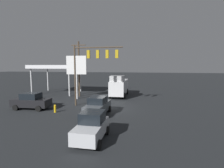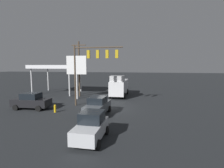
# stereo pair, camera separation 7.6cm
# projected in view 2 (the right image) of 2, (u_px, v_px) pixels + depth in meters

# --- Properties ---
(ground_plane) EXTENTS (200.00, 200.00, 0.00)m
(ground_plane) POSITION_uv_depth(u_px,v_px,m) (109.00, 109.00, 20.98)
(ground_plane) COLOR black
(traffic_signal_assembly) EXTENTS (6.20, 0.43, 7.68)m
(traffic_signal_assembly) POSITION_uv_depth(u_px,v_px,m) (93.00, 61.00, 21.68)
(traffic_signal_assembly) COLOR #473828
(traffic_signal_assembly) RESTS_ON ground
(utility_pole) EXTENTS (2.40, 0.26, 9.03)m
(utility_pole) POSITION_uv_depth(u_px,v_px,m) (79.00, 68.00, 28.75)
(utility_pole) COLOR #473828
(utility_pole) RESTS_ON ground
(gas_station_canopy) EXTENTS (8.21, 6.61, 5.22)m
(gas_station_canopy) POSITION_uv_depth(u_px,v_px,m) (57.00, 67.00, 32.19)
(gas_station_canopy) COLOR silver
(gas_station_canopy) RESTS_ON ground
(price_sign) EXTENTS (3.14, 0.27, 6.61)m
(price_sign) POSITION_uv_depth(u_px,v_px,m) (77.00, 67.00, 26.56)
(price_sign) COLOR silver
(price_sign) RESTS_ON ground
(sedan_far) EXTENTS (2.26, 4.50, 1.93)m
(sedan_far) POSITION_uv_depth(u_px,v_px,m) (98.00, 106.00, 18.40)
(sedan_far) COLOR #474C51
(sedan_far) RESTS_ON ground
(delivery_truck) EXTENTS (2.62, 6.83, 3.58)m
(delivery_truck) POSITION_uv_depth(u_px,v_px,m) (119.00, 86.00, 29.01)
(delivery_truck) COLOR silver
(delivery_truck) RESTS_ON ground
(hatchback_crossing) EXTENTS (2.01, 3.83, 1.97)m
(hatchback_crossing) POSITION_uv_depth(u_px,v_px,m) (91.00, 127.00, 12.24)
(hatchback_crossing) COLOR silver
(hatchback_crossing) RESTS_ON ground
(sedan_waiting) EXTENTS (4.45, 2.17, 1.93)m
(sedan_waiting) POSITION_uv_depth(u_px,v_px,m) (31.00, 101.00, 20.82)
(sedan_waiting) COLOR black
(sedan_waiting) RESTS_ON ground
(fire_hydrant) EXTENTS (0.24, 0.24, 0.88)m
(fire_hydrant) POSITION_uv_depth(u_px,v_px,m) (55.00, 108.00, 19.35)
(fire_hydrant) COLOR gold
(fire_hydrant) RESTS_ON ground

